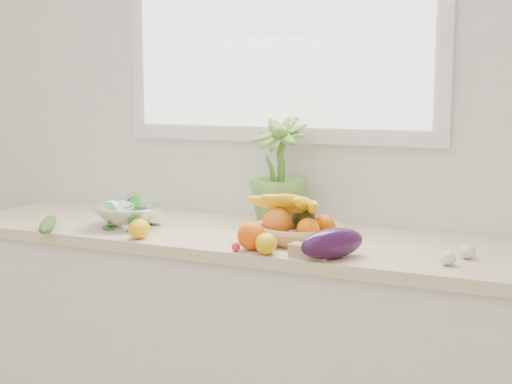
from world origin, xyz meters
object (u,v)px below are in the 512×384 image
at_px(apple, 274,225).
at_px(colander_with_spinach, 129,210).
at_px(potted_herb, 278,169).
at_px(fruit_basket, 298,225).
at_px(eggplant, 332,243).
at_px(cucumber, 48,225).

bearing_deg(apple, colander_with_spinach, -173.88).
height_order(potted_herb, colander_with_spinach, potted_herb).
bearing_deg(colander_with_spinach, fruit_basket, 5.26).
bearing_deg(colander_with_spinach, potted_herb, 27.78).
xyz_separation_m(eggplant, cucumber, (-1.06, -0.04, -0.02)).
xyz_separation_m(apple, fruit_basket, (0.09, -0.00, 0.01)).
xyz_separation_m(eggplant, potted_herb, (-0.35, 0.40, 0.16)).
height_order(potted_herb, fruit_basket, potted_herb).
bearing_deg(apple, eggplant, -36.10).
xyz_separation_m(cucumber, colander_with_spinach, (0.22, 0.18, 0.04)).
xyz_separation_m(apple, colander_with_spinach, (-0.55, -0.06, 0.02)).
bearing_deg(fruit_basket, eggplant, -46.67).
distance_m(apple, potted_herb, 0.27).
bearing_deg(cucumber, fruit_basket, 15.66).
bearing_deg(eggplant, apple, 143.90).
bearing_deg(cucumber, colander_with_spinach, 39.58).
height_order(apple, colander_with_spinach, colander_with_spinach).
xyz_separation_m(potted_herb, fruit_basket, (0.16, -0.20, -0.16)).
distance_m(apple, colander_with_spinach, 0.56).
relative_size(fruit_basket, colander_with_spinach, 1.24).
distance_m(potted_herb, colander_with_spinach, 0.57).
distance_m(cucumber, fruit_basket, 0.90).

